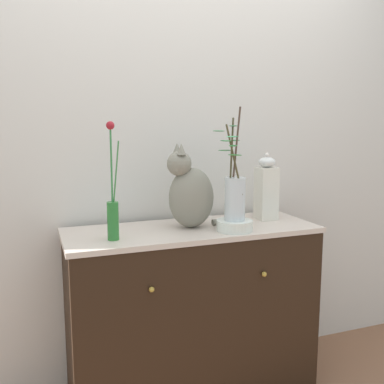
# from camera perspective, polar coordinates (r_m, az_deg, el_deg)

# --- Properties ---
(wall_back) EXTENTS (4.40, 0.08, 2.60)m
(wall_back) POSITION_cam_1_polar(r_m,az_deg,el_deg) (2.41, -2.59, 6.52)
(wall_back) COLOR silver
(wall_back) RESTS_ON ground_plane
(sideboard) EXTENTS (1.25, 0.49, 0.89)m
(sideboard) POSITION_cam_1_polar(r_m,az_deg,el_deg) (2.33, 0.00, -15.35)
(sideboard) COLOR black
(sideboard) RESTS_ON ground_plane
(cat_sitting) EXTENTS (0.42, 0.17, 0.42)m
(cat_sitting) POSITION_cam_1_polar(r_m,az_deg,el_deg) (2.16, -0.23, -0.15)
(cat_sitting) COLOR gray
(cat_sitting) RESTS_ON sideboard
(vase_slim_green) EXTENTS (0.06, 0.05, 0.52)m
(vase_slim_green) POSITION_cam_1_polar(r_m,az_deg,el_deg) (1.96, -10.27, -2.28)
(vase_slim_green) COLOR #2C7831
(vase_slim_green) RESTS_ON sideboard
(bowl_porcelain) EXTENTS (0.18, 0.18, 0.05)m
(bowl_porcelain) POSITION_cam_1_polar(r_m,az_deg,el_deg) (2.13, 5.55, -4.35)
(bowl_porcelain) COLOR white
(bowl_porcelain) RESTS_ON sideboard
(vase_glass_clear) EXTENTS (0.15, 0.20, 0.54)m
(vase_glass_clear) POSITION_cam_1_polar(r_m,az_deg,el_deg) (2.10, 5.57, -0.28)
(vase_glass_clear) COLOR silver
(vase_glass_clear) RESTS_ON bowl_porcelain
(jar_lidded_porcelain) EXTENTS (0.10, 0.10, 0.36)m
(jar_lidded_porcelain) POSITION_cam_1_polar(r_m,az_deg,el_deg) (2.38, 9.64, 0.38)
(jar_lidded_porcelain) COLOR silver
(jar_lidded_porcelain) RESTS_ON sideboard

